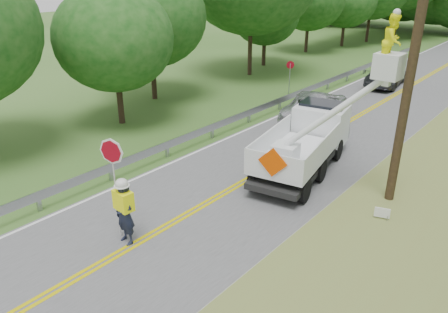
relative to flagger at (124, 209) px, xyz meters
The scene contains 9 objects.
ground 2.11m from the flagger, 80.95° to the right, with size 140.00×140.00×0.00m, color #2D551B.
road 12.33m from the flagger, 88.71° to the left, with size 7.20×96.00×0.03m.
guardrail 13.71m from the flagger, 105.86° to the left, with size 0.18×48.00×0.77m.
flagger is the anchor object (origin of this frame).
bucket_truck 8.71m from the flagger, 79.61° to the left, with size 5.17×6.76×6.41m.
suv_silver 13.68m from the flagger, 94.93° to the left, with size 2.76×5.98×1.66m, color silver.
suv_darkgrey 23.83m from the flagger, 92.84° to the left, with size 2.08×5.13×1.49m, color #393B42.
stop_sign_permanent 17.40m from the flagger, 105.84° to the left, with size 0.44×0.29×2.36m.
yard_sign 8.06m from the flagger, 45.92° to the left, with size 0.46×0.19×0.70m.
Camera 1 is at (9.08, -4.88, 7.72)m, focal length 34.79 mm.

